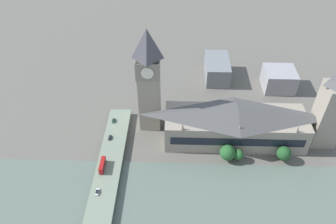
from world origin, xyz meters
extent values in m
plane|color=#605E56|center=(0.00, 0.00, 0.00)|extent=(600.00, 600.00, 0.00)
cube|color=slate|center=(-36.08, 0.00, 0.15)|extent=(60.16, 360.00, 0.30)
cube|color=gray|center=(17.21, -8.00, 10.13)|extent=(28.42, 91.87, 20.25)
cube|color=black|center=(2.85, -8.00, 11.14)|extent=(0.40, 84.52, 6.08)
pyramid|color=#4C4C4C|center=(17.21, -8.00, 23.98)|extent=(27.85, 90.04, 7.45)
cone|color=gray|center=(4.00, -42.91, 22.75)|extent=(2.20, 2.20, 5.00)
cone|color=gray|center=(4.00, -8.00, 22.75)|extent=(2.20, 2.20, 5.00)
cone|color=gray|center=(4.00, 26.91, 22.75)|extent=(2.20, 2.20, 5.00)
cube|color=gray|center=(30.02, 48.92, 27.46)|extent=(13.97, 13.97, 54.92)
cube|color=gray|center=(30.02, 48.92, 48.63)|extent=(14.81, 14.81, 12.57)
cylinder|color=black|center=(22.86, 48.92, 48.63)|extent=(0.50, 8.78, 8.78)
cylinder|color=silver|center=(22.72, 48.92, 48.63)|extent=(0.62, 8.13, 8.13)
cylinder|color=black|center=(37.18, 48.92, 48.63)|extent=(0.50, 8.78, 8.78)
cylinder|color=silver|center=(37.33, 48.92, 48.63)|extent=(0.62, 8.13, 8.13)
cylinder|color=black|center=(30.02, 41.76, 48.63)|extent=(8.78, 0.50, 8.78)
cylinder|color=silver|center=(30.02, 41.62, 48.63)|extent=(8.13, 0.62, 8.13)
cylinder|color=black|center=(30.02, 56.08, 48.63)|extent=(8.78, 0.50, 8.78)
cylinder|color=silver|center=(30.02, 56.23, 48.63)|extent=(8.13, 0.62, 8.13)
pyramid|color=#424247|center=(30.02, 48.92, 64.65)|extent=(14.25, 14.25, 19.46)
cube|color=gray|center=(17.21, -65.87, 23.00)|extent=(15.86, 15.86, 46.01)
cube|color=#5D6A59|center=(-36.08, 71.53, 1.50)|extent=(3.00, 12.96, 3.00)
cube|color=#5D6A59|center=(17.23, 71.53, 1.50)|extent=(3.00, 12.96, 3.00)
cube|color=gray|center=(-36.08, 71.53, 3.60)|extent=(152.31, 15.25, 1.20)
cube|color=red|center=(-14.38, 74.89, 5.60)|extent=(11.16, 2.53, 1.91)
cube|color=black|center=(-14.38, 74.89, 5.98)|extent=(10.05, 2.59, 0.84)
cube|color=red|center=(-14.38, 74.89, 7.67)|extent=(10.94, 2.53, 2.24)
cube|color=black|center=(-14.38, 74.89, 7.78)|extent=(10.05, 2.59, 1.08)
cube|color=#A01515|center=(-14.38, 74.89, 8.87)|extent=(10.83, 2.40, 0.16)
cylinder|color=black|center=(-9.69, 73.74, 4.75)|extent=(1.11, 0.28, 1.11)
cylinder|color=black|center=(-9.69, 76.05, 4.75)|extent=(1.11, 0.28, 1.11)
cylinder|color=black|center=(-18.96, 73.74, 4.75)|extent=(1.11, 0.28, 1.11)
cylinder|color=black|center=(-18.96, 76.05, 4.75)|extent=(1.11, 0.28, 1.11)
cube|color=silver|center=(-32.32, 74.75, 4.73)|extent=(4.63, 1.89, 0.59)
cube|color=black|center=(-32.46, 74.75, 5.25)|extent=(2.41, 1.70, 0.46)
cylinder|color=black|center=(-30.46, 73.89, 4.52)|extent=(0.65, 0.22, 0.65)
cylinder|color=black|center=(-30.46, 75.60, 4.52)|extent=(0.65, 0.22, 0.65)
cylinder|color=black|center=(-34.18, 73.89, 4.52)|extent=(0.65, 0.22, 0.65)
cylinder|color=black|center=(-34.18, 75.60, 4.52)|extent=(0.65, 0.22, 0.65)
cube|color=#2D5638|center=(27.20, 74.77, 4.80)|extent=(4.41, 1.86, 0.72)
cube|color=black|center=(27.07, 74.77, 5.45)|extent=(2.29, 1.68, 0.57)
cylinder|color=black|center=(28.93, 73.93, 4.54)|extent=(0.68, 0.22, 0.68)
cylinder|color=black|center=(28.93, 75.61, 4.54)|extent=(0.68, 0.22, 0.68)
cylinder|color=black|center=(25.48, 73.93, 4.54)|extent=(0.68, 0.22, 0.68)
cylinder|color=black|center=(25.48, 75.61, 4.54)|extent=(0.68, 0.22, 0.68)
cube|color=black|center=(10.61, 74.63, 4.73)|extent=(4.41, 1.78, 0.60)
cube|color=black|center=(10.48, 74.63, 5.29)|extent=(2.29, 1.60, 0.50)
cylinder|color=black|center=(12.36, 73.83, 4.52)|extent=(0.65, 0.22, 0.65)
cylinder|color=black|center=(12.36, 75.43, 4.52)|extent=(0.65, 0.22, 0.65)
cylinder|color=black|center=(8.86, 73.83, 4.52)|extent=(0.65, 0.22, 0.65)
cylinder|color=black|center=(8.86, 75.43, 4.52)|extent=(0.65, 0.22, 0.65)
cube|color=slate|center=(89.61, -2.53, 8.20)|extent=(33.78, 19.07, 16.40)
cube|color=#939399|center=(76.19, -50.77, 8.21)|extent=(22.98, 24.14, 16.42)
cylinder|color=brown|center=(-1.91, -36.82, 1.68)|extent=(0.70, 0.70, 3.36)
sphere|color=#1E4C23|center=(-1.91, -36.82, 7.16)|extent=(8.95, 8.95, 8.95)
cylinder|color=brown|center=(-2.07, -1.82, 1.29)|extent=(0.70, 0.70, 2.57)
sphere|color=#235628|center=(-2.07, -1.82, 6.79)|extent=(9.94, 9.94, 9.94)
cylinder|color=brown|center=(-2.33, -8.78, 1.20)|extent=(0.70, 0.70, 2.41)
sphere|color=#235628|center=(-2.33, -8.78, 5.33)|extent=(6.87, 6.87, 6.87)
camera|label=1|loc=(-140.38, 31.31, 161.16)|focal=35.00mm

